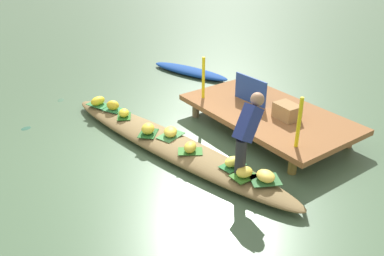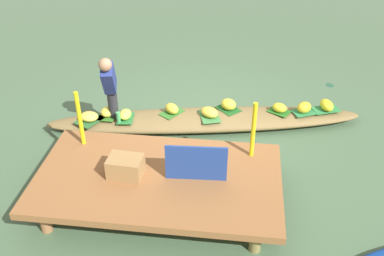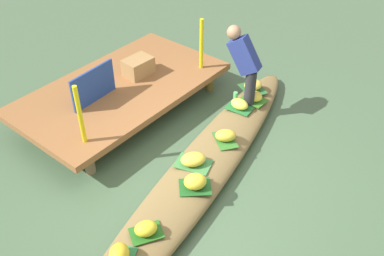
{
  "view_description": "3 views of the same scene",
  "coord_description": "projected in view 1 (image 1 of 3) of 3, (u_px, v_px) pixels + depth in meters",
  "views": [
    {
      "loc": [
        5.26,
        -3.34,
        3.65
      ],
      "look_at": [
        0.38,
        0.2,
        0.54
      ],
      "focal_mm": 38.93,
      "sensor_mm": 36.0,
      "label": 1
    },
    {
      "loc": [
        -0.54,
        6.26,
        4.06
      ],
      "look_at": [
        0.14,
        0.66,
        0.37
      ],
      "focal_mm": 41.1,
      "sensor_mm": 36.0,
      "label": 2
    },
    {
      "loc": [
        -3.18,
        -2.44,
        3.96
      ],
      "look_at": [
        0.19,
        0.31,
        0.54
      ],
      "focal_mm": 40.46,
      "sensor_mm": 36.0,
      "label": 3
    }
  ],
  "objects": [
    {
      "name": "water_bottle",
      "position": [
        243.0,
        160.0,
        6.29
      ],
      "size": [
        0.07,
        0.07,
        0.19
      ],
      "primitive_type": "cylinder",
      "color": "#4CAC62",
      "rests_on": "vendor_boat"
    },
    {
      "name": "banana_bunch_7",
      "position": [
        190.0,
        147.0,
        6.67
      ],
      "size": [
        0.33,
        0.34,
        0.16
      ],
      "primitive_type": "ellipsoid",
      "rotation": [
        0.0,
        0.0,
        2.29
      ],
      "color": "gold",
      "rests_on": "vendor_boat"
    },
    {
      "name": "leaf_mat_7",
      "position": [
        190.0,
        151.0,
        6.71
      ],
      "size": [
        0.43,
        0.47,
        0.01
      ],
      "primitive_type": "cube",
      "rotation": [
        0.0,
        0.0,
        0.96
      ],
      "color": "#327028",
      "rests_on": "vendor_boat"
    },
    {
      "name": "leaf_mat_1",
      "position": [
        265.0,
        180.0,
        5.98
      ],
      "size": [
        0.48,
        0.52,
        0.01
      ],
      "primitive_type": "cube",
      "rotation": [
        0.0,
        0.0,
        1.09
      ],
      "color": "#2D6331",
      "rests_on": "vendor_boat"
    },
    {
      "name": "banana_bunch_0",
      "position": [
        124.0,
        113.0,
        7.83
      ],
      "size": [
        0.31,
        0.29,
        0.15
      ],
      "primitive_type": "ellipsoid",
      "rotation": [
        0.0,
        0.0,
        2.57
      ],
      "color": "yellow",
      "rests_on": "vendor_boat"
    },
    {
      "name": "market_banner",
      "position": [
        250.0,
        90.0,
        7.93
      ],
      "size": [
        0.78,
        0.07,
        0.51
      ],
      "primitive_type": "cube",
      "rotation": [
        0.0,
        0.0,
        0.06
      ],
      "color": "navy",
      "rests_on": "dock_platform"
    },
    {
      "name": "drifting_plant_0",
      "position": [
        61.0,
        100.0,
        9.15
      ],
      "size": [
        0.25,
        0.22,
        0.01
      ],
      "primitive_type": "ellipsoid",
      "rotation": [
        0.0,
        0.0,
        2.62
      ],
      "color": "#35573D",
      "rests_on": "ground"
    },
    {
      "name": "leaf_mat_5",
      "position": [
        98.0,
        105.0,
        8.34
      ],
      "size": [
        0.51,
        0.4,
        0.01
      ],
      "primitive_type": "cube",
      "rotation": [
        0.0,
        0.0,
        0.36
      ],
      "color": "#2D7A40",
      "rests_on": "vendor_boat"
    },
    {
      "name": "railing_post_east",
      "position": [
        299.0,
        123.0,
        6.32
      ],
      "size": [
        0.06,
        0.06,
        0.83
      ],
      "primitive_type": "cylinder",
      "color": "yellow",
      "rests_on": "dock_platform"
    },
    {
      "name": "leaf_mat_8",
      "position": [
        244.0,
        176.0,
        6.07
      ],
      "size": [
        0.29,
        0.37,
        0.01
      ],
      "primitive_type": "cube",
      "rotation": [
        0.0,
        0.0,
        1.54
      ],
      "color": "#347022",
      "rests_on": "vendor_boat"
    },
    {
      "name": "vendor_person",
      "position": [
        247.0,
        129.0,
        5.93
      ],
      "size": [
        0.27,
        0.54,
        1.18
      ],
      "color": "#28282D",
      "rests_on": "vendor_boat"
    },
    {
      "name": "banana_bunch_3",
      "position": [
        233.0,
        162.0,
        6.29
      ],
      "size": [
        0.19,
        0.27,
        0.15
      ],
      "primitive_type": "ellipsoid",
      "rotation": [
        0.0,
        0.0,
        4.71
      ],
      "color": "#F6E74B",
      "rests_on": "vendor_boat"
    },
    {
      "name": "moored_boat",
      "position": [
        190.0,
        71.0,
        10.59
      ],
      "size": [
        2.27,
        1.17,
        0.16
      ],
      "primitive_type": "ellipsoid",
      "rotation": [
        0.0,
        0.0,
        0.32
      ],
      "color": "navy",
      "rests_on": "ground"
    },
    {
      "name": "dock_platform",
      "position": [
        268.0,
        114.0,
        7.72
      ],
      "size": [
        3.2,
        1.8,
        0.41
      ],
      "color": "brown",
      "rests_on": "ground"
    },
    {
      "name": "banana_bunch_2",
      "position": [
        113.0,
        105.0,
        8.1
      ],
      "size": [
        0.32,
        0.31,
        0.19
      ],
      "primitive_type": "ellipsoid",
      "rotation": [
        0.0,
        0.0,
        3.8
      ],
      "color": "gold",
      "rests_on": "vendor_boat"
    },
    {
      "name": "leaf_mat_4",
      "position": [
        171.0,
        135.0,
        7.18
      ],
      "size": [
        0.42,
        0.52,
        0.01
      ],
      "primitive_type": "cube",
      "rotation": [
        0.0,
        0.0,
        1.88
      ],
      "color": "#3E7E41",
      "rests_on": "vendor_boat"
    },
    {
      "name": "leaf_mat_0",
      "position": [
        124.0,
        116.0,
        7.86
      ],
      "size": [
        0.42,
        0.39,
        0.01
      ],
      "primitive_type": "cube",
      "rotation": [
        0.0,
        0.0,
        2.61
      ],
      "color": "#24631D",
      "rests_on": "vendor_boat"
    },
    {
      "name": "banana_bunch_6",
      "position": [
        148.0,
        129.0,
        7.22
      ],
      "size": [
        0.35,
        0.35,
        0.18
      ],
      "primitive_type": "ellipsoid",
      "rotation": [
        0.0,
        0.0,
        5.56
      ],
      "color": "yellow",
      "rests_on": "vendor_boat"
    },
    {
      "name": "banana_bunch_5",
      "position": [
        98.0,
        101.0,
        8.31
      ],
      "size": [
        0.28,
        0.36,
        0.17
      ],
      "primitive_type": "ellipsoid",
      "rotation": [
        0.0,
        0.0,
        4.99
      ],
      "color": "yellow",
      "rests_on": "vendor_boat"
    },
    {
      "name": "banana_bunch_4",
      "position": [
        170.0,
        132.0,
        7.15
      ],
      "size": [
        0.39,
        0.37,
        0.15
      ],
      "primitive_type": "ellipsoid",
      "rotation": [
        0.0,
        0.0,
        5.64
      ],
      "color": "yellow",
      "rests_on": "vendor_boat"
    },
    {
      "name": "railing_post_west",
      "position": [
        203.0,
        78.0,
        8.05
      ],
      "size": [
        0.06,
        0.06,
        0.83
      ],
      "primitive_type": "cylinder",
      "color": "yellow",
      "rests_on": "dock_platform"
    },
    {
      "name": "produce_crate",
      "position": [
        287.0,
        111.0,
        7.35
      ],
      "size": [
        0.46,
        0.35,
        0.27
      ],
      "primitive_type": "cube",
      "rotation": [
        0.0,
        0.0,
        -0.06
      ],
      "color": "#9C7546",
      "rests_on": "dock_platform"
    },
    {
      "name": "leaf_mat_2",
      "position": [
        113.0,
        109.0,
        8.14
      ],
      "size": [
        0.43,
        0.39,
        0.01
      ],
      "primitive_type": "cube",
      "rotation": [
        0.0,
        0.0,
        0.44
      ],
      "color": "#2C7742",
      "rests_on": "vendor_boat"
    },
    {
      "name": "banana_bunch_8",
      "position": [
        244.0,
        172.0,
        6.04
      ],
      "size": [
        0.22,
        0.27,
        0.14
      ],
      "primitive_type": "ellipsoid",
      "rotation": [
        0.0,
        0.0,
        1.6
      ],
      "color": "yellow",
      "rests_on": "vendor_boat"
    },
    {
      "name": "leaf_mat_3",
      "position": [
        232.0,
        166.0,
        6.32
      ],
      "size": [
        0.29,
        0.4,
        0.01
      ],
      "primitive_type": "cube",
      "rotation": [
        0.0,
        0.0,
        1.68
      ],
      "color": "#266C33",
      "rests_on": "vendor_boat"
    },
    {
      "name": "leaf_mat_6",
      "position": [
        148.0,
        133.0,
        7.26
      ],
      "size": [
        0.47,
        0.47,
        0.01
      ],
      "primitive_type": "cube",
      "rotation": [
        0.0,
        0.0,
        2.33
      ],
      "color": "#1D5721",
      "rests_on": "vendor_boat"
    },
    {
      "name": "canal_water",
      "position": [
        170.0,
        151.0,
        7.2
      ],
      "size": [
        40.0,
        40.0,
        0.0
      ],
      "primitive_type": "plane",
      "color": "#456044",
      "rests_on": "ground"
    },
    {
      "name": "drifting_plant_1",
      "position": [
        26.0,
        128.0,
        7.94
      ],
      "size": [
        0.19,
        0.22,
        0.01
      ],
      "primitive_type": "ellipsoid",
      "rotation": [
        0.0,
        0.0,
        1.82
      ],
      "color": "#234D39",
      "rests_on": "ground"
    },
    {
      "name": "banana_bunch_1",
      "position": [
        266.0,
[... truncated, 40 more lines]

